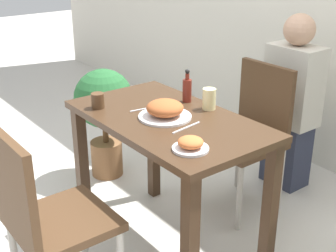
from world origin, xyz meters
The scene contains 13 objects.
ground_plane centered at (0.00, 0.00, 0.00)m, with size 16.00×16.00×0.00m, color beige.
dining_table centered at (0.00, 0.00, 0.63)m, with size 1.07×0.61×0.77m.
chair_near centered at (0.06, -0.71, 0.51)m, with size 0.42×0.42×0.90m.
chair_far centered at (-0.04, 0.67, 0.51)m, with size 0.42×0.42×0.90m.
food_plate centered at (0.00, -0.02, 0.81)m, with size 0.27×0.27×0.09m.
side_plate centered at (0.36, -0.16, 0.80)m, with size 0.16×0.16×0.06m.
drink_cup centered at (-0.33, -0.21, 0.81)m, with size 0.07×0.07×0.08m.
juice_glass centered at (0.04, 0.24, 0.83)m, with size 0.07×0.07×0.11m.
sauce_bottle centered at (-0.12, 0.22, 0.84)m, with size 0.05×0.05×0.18m.
fork_utensil centered at (-0.16, -0.02, 0.77)m, with size 0.04×0.19×0.00m.
spoon_utensil centered at (0.17, -0.02, 0.77)m, with size 0.04×0.19×0.00m.
potted_plant_left centered at (-0.92, 0.16, 0.51)m, with size 0.40×0.40×0.78m.
person_figure centered at (-0.07, 1.08, 0.58)m, with size 0.34×0.22×1.17m.
Camera 1 is at (1.73, -1.33, 1.63)m, focal length 50.00 mm.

